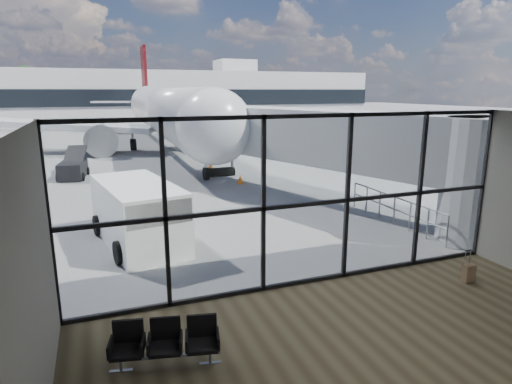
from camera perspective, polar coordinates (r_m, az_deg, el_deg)
ground at (r=49.98m, az=-14.88°, el=7.16°), size 220.00×220.00×0.00m
lounge_shell at (r=7.21m, az=24.67°, el=-7.30°), size 12.02×8.01×4.51m
glass_curtain_wall at (r=11.05m, az=6.77°, el=-1.38°), size 12.10×0.12×4.50m
jet_bridge at (r=19.39m, az=10.19°, el=6.41°), size 8.00×16.50×4.33m
apron_railing at (r=17.27m, az=17.94°, el=-1.79°), size 0.06×5.46×1.11m
far_terminal at (r=71.58m, az=-17.46°, el=12.13°), size 80.00×12.20×11.00m
tree_5 at (r=82.10m, az=-28.30°, el=12.43°), size 6.27×6.27×9.03m
seating_row at (r=8.63m, az=-11.98°, el=-18.78°), size 2.01×0.96×0.89m
suitcase at (r=13.00m, az=26.52°, el=-9.66°), size 0.33×0.25×0.89m
airliner at (r=39.64m, az=-11.97°, el=10.39°), size 34.86×40.33×10.39m
service_van at (r=14.76m, az=-15.33°, el=-2.76°), size 2.98×5.05×2.07m
belt_loader at (r=27.50m, az=-23.19°, el=2.93°), size 1.79×3.80×1.69m
traffic_cone_a at (r=23.73m, az=-2.11°, el=1.73°), size 0.37×0.37×0.53m
traffic_cone_c at (r=27.74m, az=-6.06°, el=3.46°), size 0.44×0.44×0.62m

